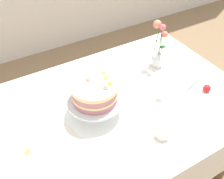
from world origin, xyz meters
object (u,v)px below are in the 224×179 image
(dining_table, at_px, (125,116))
(layer_cake, at_px, (94,91))
(teacup, at_px, (163,133))
(fallen_rose, at_px, (206,88))
(flower_vase, at_px, (158,50))
(cake_stand, at_px, (95,101))

(dining_table, xyz_separation_m, layer_cake, (-0.17, 0.03, 0.24))
(layer_cake, bearing_deg, dining_table, -9.94)
(teacup, bearing_deg, layer_cake, 124.02)
(fallen_rose, bearing_deg, flower_vase, 104.81)
(cake_stand, relative_size, layer_cake, 1.22)
(layer_cake, bearing_deg, cake_stand, 173.84)
(dining_table, height_order, flower_vase, flower_vase)
(cake_stand, height_order, flower_vase, flower_vase)
(dining_table, bearing_deg, layer_cake, 170.06)
(dining_table, bearing_deg, cake_stand, 170.07)
(dining_table, relative_size, layer_cake, 5.87)
(cake_stand, bearing_deg, layer_cake, -6.16)
(dining_table, xyz_separation_m, teacup, (0.04, -0.28, 0.12))
(cake_stand, distance_m, fallen_rose, 0.66)
(flower_vase, distance_m, teacup, 0.60)
(cake_stand, relative_size, flower_vase, 0.93)
(cake_stand, xyz_separation_m, teacup, (0.21, -0.31, -0.06))
(teacup, bearing_deg, fallen_rose, 17.64)
(cake_stand, distance_m, flower_vase, 0.57)
(layer_cake, relative_size, fallen_rose, 1.69)
(dining_table, distance_m, fallen_rose, 0.50)
(flower_vase, relative_size, fallen_rose, 2.22)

